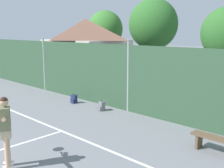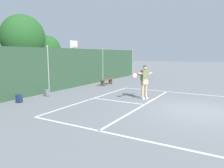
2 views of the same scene
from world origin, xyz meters
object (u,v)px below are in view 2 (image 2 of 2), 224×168
tennis_ball (189,95)px  tennis_player (144,79)px  basketball_hoop (74,56)px  backpack_navy (19,99)px  courtside_bench (107,80)px  backpack_grey (47,93)px

tennis_ball → tennis_player: bearing=136.5°
basketball_hoop → backpack_navy: bearing=-163.1°
tennis_player → tennis_ball: 3.10m
tennis_player → courtside_bench: (3.50, 4.52, -0.75)m
basketball_hoop → tennis_player: basketball_hoop is taller
tennis_player → tennis_ball: bearing=-43.5°
courtside_bench → backpack_navy: bearing=174.4°
tennis_ball → courtside_bench: size_ratio=0.04×
backpack_grey → tennis_ball: bearing=-60.1°
courtside_bench → backpack_grey: bearing=172.3°
tennis_ball → backpack_grey: size_ratio=0.14×
basketball_hoop → courtside_bench: 3.48m
tennis_player → backpack_navy: bearing=127.2°
basketball_hoop → courtside_bench: size_ratio=2.22×
backpack_grey → courtside_bench: bearing=-7.7°
backpack_grey → courtside_bench: courtside_bench is taller
basketball_hoop → tennis_player: (-2.89, -7.34, -1.20)m
basketball_hoop → tennis_ball: (-0.78, -9.34, -2.28)m
tennis_player → backpack_grey: size_ratio=4.01×
backpack_navy → backpack_grey: 1.91m
backpack_navy → backpack_grey: same height
basketball_hoop → tennis_ball: 9.64m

